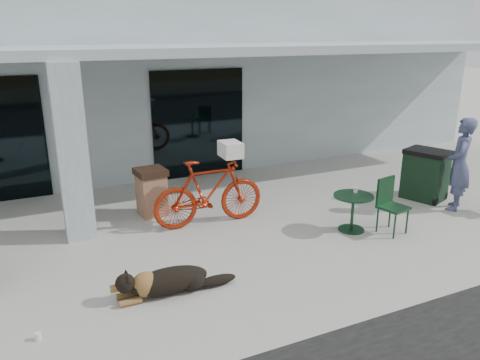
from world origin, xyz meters
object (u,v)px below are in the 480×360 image
bicycle (209,192)px  person (460,164)px  wheeled_bin (425,175)px  dog (169,279)px  cafe_chair_far_a (394,207)px  cafe_table_far (352,213)px  trash_receptacle (152,192)px

bicycle → person: (5.00, -1.39, 0.32)m
bicycle → wheeled_bin: 4.93m
dog → cafe_chair_far_a: cafe_chair_far_a is taller
cafe_table_far → cafe_chair_far_a: bearing=-34.0°
bicycle → cafe_chair_far_a: bearing=-119.7°
bicycle → dog: (-1.44, -2.11, -0.43)m
bicycle → trash_receptacle: bearing=44.4°
dog → person: person is taller
dog → trash_receptacle: trash_receptacle is taller
dog → cafe_table_far: size_ratio=1.78×
dog → person: 6.52m
bicycle → cafe_table_far: (2.32, -1.40, -0.30)m
cafe_chair_far_a → wheeled_bin: wheeled_bin is taller
cafe_chair_far_a → trash_receptacle: 4.70m
cafe_table_far → dog: bearing=-169.3°
wheeled_bin → dog: bearing=172.4°
bicycle → cafe_chair_far_a: size_ratio=2.11×
cafe_chair_far_a → wheeled_bin: (1.96, 1.16, 0.04)m
cafe_chair_far_a → bicycle: bearing=136.3°
trash_receptacle → person: bearing=-21.8°
dog → cafe_chair_far_a: bearing=4.8°
trash_receptacle → dog: bearing=-100.5°
wheeled_bin → cafe_chair_far_a: bearing=-170.0°
bicycle → dog: bicycle is taller
cafe_table_far → trash_receptacle: 3.97m
cafe_table_far → person: bearing=0.1°
dog → wheeled_bin: wheeled_bin is taller
person → bicycle: bearing=-52.6°
bicycle → cafe_table_far: size_ratio=2.92×
cafe_chair_far_a → person: bearing=-0.7°
dog → cafe_table_far: (3.76, 0.71, 0.13)m
bicycle → cafe_chair_far_a: bicycle is taller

